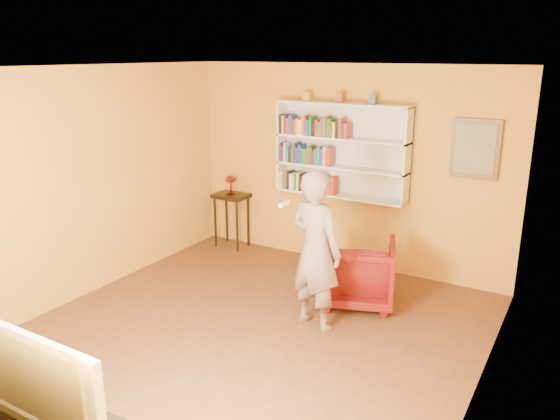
# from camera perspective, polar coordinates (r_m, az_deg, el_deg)

# --- Properties ---
(room_shell) EXTENTS (5.30, 5.80, 2.88)m
(room_shell) POSITION_cam_1_polar(r_m,az_deg,el_deg) (5.34, -4.24, -3.81)
(room_shell) COLOR #4F2E19
(room_shell) RESTS_ON ground
(bookshelf) EXTENTS (1.80, 0.29, 1.23)m
(bookshelf) POSITION_cam_1_polar(r_m,az_deg,el_deg) (7.23, 6.60, 6.21)
(bookshelf) COLOR silver
(bookshelf) RESTS_ON room_shell
(books_row_lower) EXTENTS (0.82, 0.19, 0.27)m
(books_row_lower) POSITION_cam_1_polar(r_m,az_deg,el_deg) (7.42, 2.96, 2.89)
(books_row_lower) COLOR yellow
(books_row_lower) RESTS_ON bookshelf
(books_row_middle) EXTENTS (0.75, 0.19, 0.27)m
(books_row_middle) POSITION_cam_1_polar(r_m,az_deg,el_deg) (7.36, 2.86, 5.79)
(books_row_middle) COLOR #452164
(books_row_middle) RESTS_ON bookshelf
(books_row_upper) EXTENTS (0.98, 0.19, 0.26)m
(books_row_upper) POSITION_cam_1_polar(r_m,az_deg,el_deg) (7.25, 3.60, 8.66)
(books_row_upper) COLOR black
(books_row_upper) RESTS_ON bookshelf
(ornament_left) EXTENTS (0.09, 0.09, 0.12)m
(ornament_left) POSITION_cam_1_polar(r_m,az_deg,el_deg) (7.32, 2.82, 11.77)
(ornament_left) COLOR #B19732
(ornament_left) RESTS_ON bookshelf
(ornament_centre) EXTENTS (0.09, 0.09, 0.13)m
(ornament_centre) POSITION_cam_1_polar(r_m,az_deg,el_deg) (7.11, 6.30, 11.59)
(ornament_centre) COLOR brown
(ornament_centre) RESTS_ON bookshelf
(ornament_right) EXTENTS (0.09, 0.09, 0.12)m
(ornament_right) POSITION_cam_1_polar(r_m,az_deg,el_deg) (6.94, 9.68, 11.34)
(ornament_right) COLOR #41636C
(ornament_right) RESTS_ON bookshelf
(framed_painting) EXTENTS (0.55, 0.05, 0.70)m
(framed_painting) POSITION_cam_1_polar(r_m,az_deg,el_deg) (6.77, 19.74, 6.02)
(framed_painting) COLOR #573A18
(framed_painting) RESTS_ON room_shell
(console_table) EXTENTS (0.50, 0.38, 0.81)m
(console_table) POSITION_cam_1_polar(r_m,az_deg,el_deg) (8.13, -5.12, 0.71)
(console_table) COLOR black
(console_table) RESTS_ON ground
(ruby_lustre) EXTENTS (0.17, 0.17, 0.27)m
(ruby_lustre) POSITION_cam_1_polar(r_m,az_deg,el_deg) (8.05, -5.18, 3.01)
(ruby_lustre) COLOR maroon
(ruby_lustre) RESTS_ON console_table
(armchair) EXTENTS (1.05, 1.07, 0.77)m
(armchair) POSITION_cam_1_polar(r_m,az_deg,el_deg) (6.42, 8.13, -6.42)
(armchair) COLOR #4C0507
(armchair) RESTS_ON ground
(person) EXTENTS (0.71, 0.55, 1.71)m
(person) POSITION_cam_1_polar(r_m,az_deg,el_deg) (5.68, 3.76, -4.24)
(person) COLOR #735F54
(person) RESTS_ON ground
(game_remote) EXTENTS (0.04, 0.15, 0.04)m
(game_remote) POSITION_cam_1_polar(r_m,az_deg,el_deg) (5.30, 0.42, 0.63)
(game_remote) COLOR silver
(game_remote) RESTS_ON person
(television) EXTENTS (1.17, 0.17, 0.67)m
(television) POSITION_cam_1_polar(r_m,az_deg,el_deg) (3.85, -22.66, -15.62)
(television) COLOR black
(television) RESTS_ON tv_cabinet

